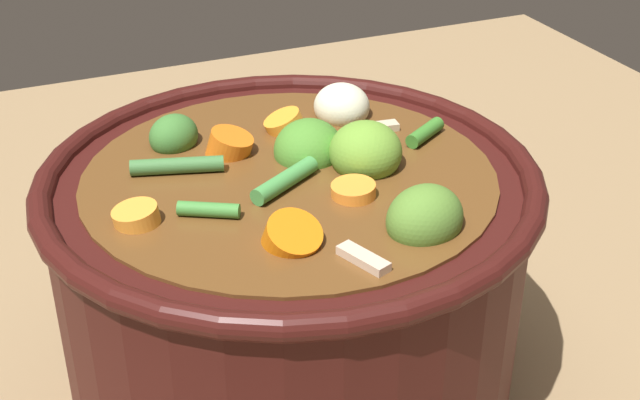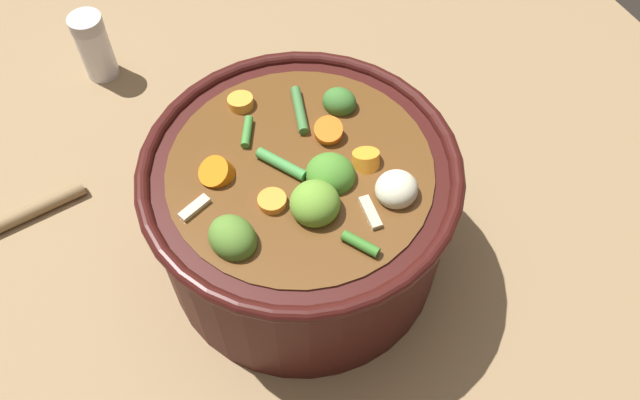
{
  "view_description": "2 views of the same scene",
  "coord_description": "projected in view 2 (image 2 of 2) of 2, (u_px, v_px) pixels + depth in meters",
  "views": [
    {
      "loc": [
        -0.41,
        0.15,
        0.38
      ],
      "look_at": [
        0.0,
        -0.02,
        0.12
      ],
      "focal_mm": 50.03,
      "sensor_mm": 36.0,
      "label": 1
    },
    {
      "loc": [
        -0.13,
        -0.31,
        0.6
      ],
      "look_at": [
        0.01,
        -0.02,
        0.11
      ],
      "focal_mm": 37.25,
      "sensor_mm": 36.0,
      "label": 2
    }
  ],
  "objects": [
    {
      "name": "ground_plane",
      "position": [
        304.0,
        252.0,
        0.68
      ],
      "size": [
        1.1,
        1.1,
        0.0
      ],
      "primitive_type": "plane",
      "color": "#8C704C"
    },
    {
      "name": "cooking_pot",
      "position": [
        302.0,
        211.0,
        0.62
      ],
      "size": [
        0.28,
        0.28,
        0.17
      ],
      "color": "#38110F",
      "rests_on": "ground_plane"
    },
    {
      "name": "salt_shaker",
      "position": [
        94.0,
        46.0,
        0.79
      ],
      "size": [
        0.04,
        0.04,
        0.09
      ],
      "color": "silver",
      "rests_on": "ground_plane"
    }
  ]
}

